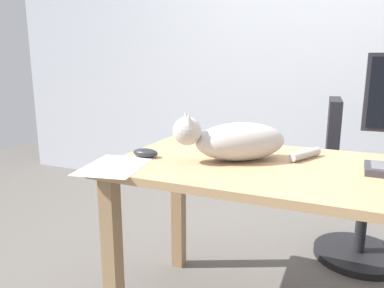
{
  "coord_description": "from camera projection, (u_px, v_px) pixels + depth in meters",
  "views": [
    {
      "loc": [
        0.1,
        -1.35,
        1.08
      ],
      "look_at": [
        -0.47,
        -0.04,
        0.77
      ],
      "focal_mm": 34.22,
      "sensor_mm": 36.0,
      "label": 1
    }
  ],
  "objects": [
    {
      "name": "back_wall",
      "position": [
        344.0,
        32.0,
        2.59
      ],
      "size": [
        6.0,
        0.04,
        2.6
      ],
      "primitive_type": "cube",
      "color": "silver",
      "rests_on": "ground_plane"
    },
    {
      "name": "desk",
      "position": [
        314.0,
        194.0,
        1.35
      ],
      "size": [
        1.52,
        0.71,
        0.71
      ],
      "color": "tan",
      "rests_on": "ground_plane"
    },
    {
      "name": "office_chair",
      "position": [
        354.0,
        193.0,
        2.02
      ],
      "size": [
        0.48,
        0.48,
        0.9
      ],
      "color": "black",
      "rests_on": "ground_plane"
    },
    {
      "name": "cat",
      "position": [
        235.0,
        140.0,
        1.43
      ],
      "size": [
        0.52,
        0.38,
        0.2
      ],
      "color": "#B2ADA8",
      "rests_on": "desk"
    },
    {
      "name": "computer_mouse",
      "position": [
        145.0,
        153.0,
        1.49
      ],
      "size": [
        0.11,
        0.06,
        0.04
      ],
      "primitive_type": "ellipsoid",
      "color": "#232328",
      "rests_on": "desk"
    },
    {
      "name": "paper_sheet",
      "position": [
        115.0,
        166.0,
        1.36
      ],
      "size": [
        0.26,
        0.33,
        0.0
      ],
      "primitive_type": "cube",
      "rotation": [
        0.0,
        0.0,
        0.19
      ],
      "color": "white",
      "rests_on": "desk"
    }
  ]
}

